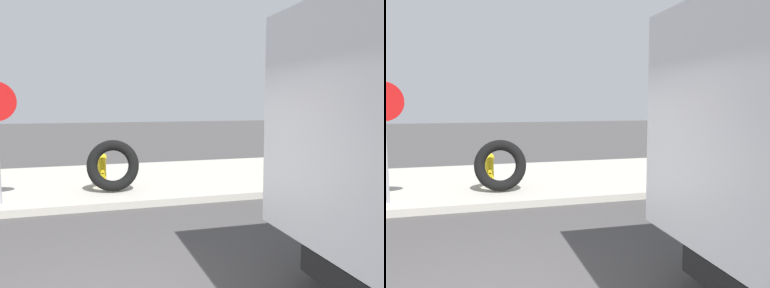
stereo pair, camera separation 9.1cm
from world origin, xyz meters
The scene contains 3 objects.
sidewalk_curb centered at (0.00, 6.50, 0.07)m, with size 36.00×5.00×0.15m, color #ADA89E.
fire_hydrant centered at (0.46, 5.58, 0.57)m, with size 0.23×0.52×0.80m.
loose_tire centered at (0.66, 5.02, 0.73)m, with size 1.13×1.13×0.23m, color black.
Camera 2 is at (-0.05, -3.67, 2.10)m, focal length 36.72 mm.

